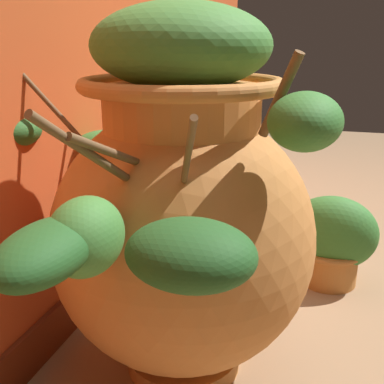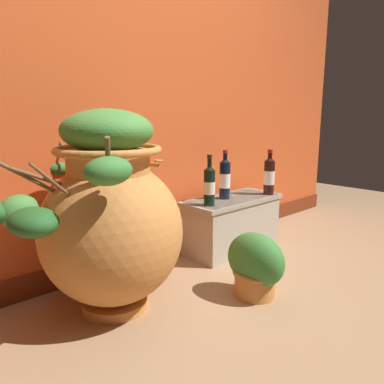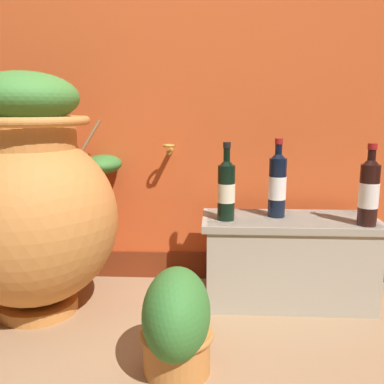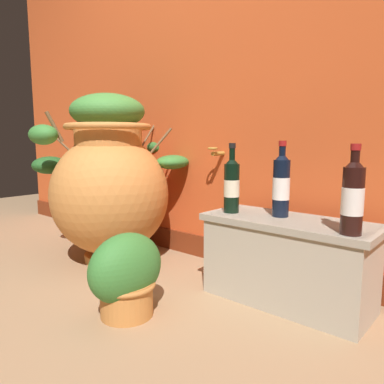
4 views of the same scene
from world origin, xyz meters
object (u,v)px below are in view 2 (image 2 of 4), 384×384
wine_bottle_left (225,178)px  wine_bottle_right (269,175)px  wine_bottle_middle (209,184)px  terracotta_urn (109,218)px  potted_shrub (255,265)px

wine_bottle_left → wine_bottle_right: size_ratio=1.03×
wine_bottle_middle → wine_bottle_right: 0.57m
terracotta_urn → wine_bottle_left: size_ratio=2.91×
wine_bottle_middle → terracotta_urn: bearing=-172.2°
terracotta_urn → wine_bottle_middle: terracotta_urn is taller
wine_bottle_left → potted_shrub: bearing=-123.9°
potted_shrub → wine_bottle_left: bearing=56.1°
wine_bottle_middle → potted_shrub: bearing=-108.1°
terracotta_urn → wine_bottle_middle: bearing=7.8°
wine_bottle_middle → potted_shrub: size_ratio=0.94×
wine_bottle_middle → potted_shrub: (-0.17, -0.51, -0.35)m
wine_bottle_middle → wine_bottle_right: bearing=-5.6°
wine_bottle_left → wine_bottle_middle: (-0.22, -0.07, -0.01)m
wine_bottle_left → wine_bottle_middle: wine_bottle_left is taller
terracotta_urn → wine_bottle_middle: (0.80, 0.11, 0.05)m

